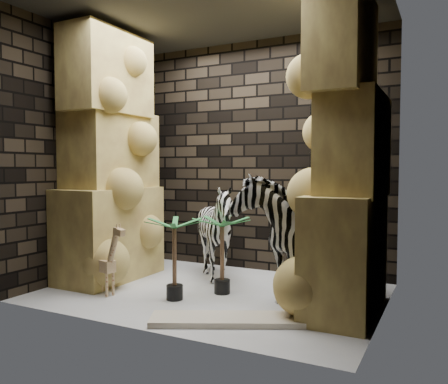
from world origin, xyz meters
The scene contains 14 objects.
floor centered at (0.00, 0.00, 0.00)m, with size 3.50×3.50×0.00m, color silver.
ceiling centered at (0.00, 0.00, 3.00)m, with size 3.50×3.50×0.00m, color #312F2D.
wall_back centered at (0.00, 1.25, 1.50)m, with size 3.50×3.50×0.00m, color black.
wall_front centered at (0.00, -1.25, 1.50)m, with size 3.50×3.50×0.00m, color black.
wall_left centered at (-1.75, 0.00, 1.50)m, with size 3.00×3.00×0.00m, color black.
wall_right centered at (1.75, 0.00, 1.50)m, with size 3.00×3.00×0.00m, color black.
rock_pillar_left centered at (-1.40, 0.00, 1.50)m, with size 0.68×1.30×3.00m, color #E2CD6A, non-canonical shape.
rock_pillar_right centered at (1.42, 0.00, 1.50)m, with size 0.58×1.25×3.00m, color #E2CD6A, non-canonical shape.
zebra_right centered at (0.76, 0.30, 0.77)m, with size 0.70×1.29×1.53m, color white.
zebra_left centered at (-0.19, 0.47, 0.52)m, with size 0.92×1.14×1.04m, color white.
giraffe_toy centered at (-0.98, -0.58, 0.40)m, with size 0.41×0.14×0.80m, color #D8B37E, non-canonical shape.
palm_front centered at (0.12, 0.02, 0.42)m, with size 0.36×0.36×0.83m, color #1B6C31, non-canonical shape.
palm_back centered at (-0.21, -0.40, 0.42)m, with size 0.36×0.36×0.85m, color #1B6C31, non-canonical shape.
surfboard centered at (0.60, -0.74, 0.03)m, with size 1.40×0.34×0.05m, color #F3E5C8.
Camera 1 is at (2.28, -4.19, 1.34)m, focal length 35.95 mm.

